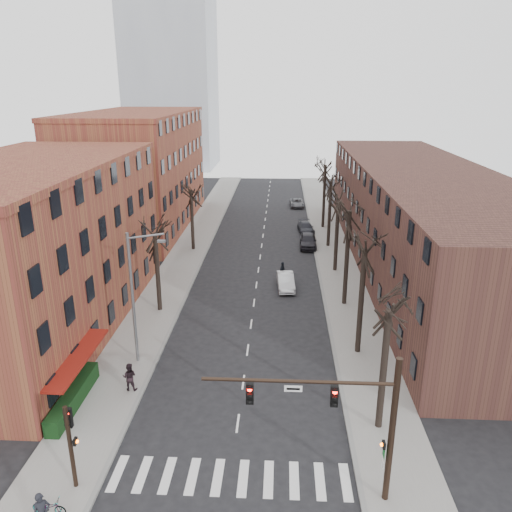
# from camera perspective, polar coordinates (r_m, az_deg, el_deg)

# --- Properties ---
(ground) EXTENTS (160.00, 160.00, 0.00)m
(ground) POSITION_cam_1_polar(r_m,az_deg,el_deg) (25.74, -2.94, -23.97)
(ground) COLOR black
(ground) RESTS_ON ground
(sidewalk_left) EXTENTS (4.00, 90.00, 0.15)m
(sidewalk_left) POSITION_cam_1_polar(r_m,az_deg,el_deg) (57.41, -7.39, 1.08)
(sidewalk_left) COLOR gray
(sidewalk_left) RESTS_ON ground
(sidewalk_right) EXTENTS (4.00, 90.00, 0.15)m
(sidewalk_right) POSITION_cam_1_polar(r_m,az_deg,el_deg) (56.80, 8.71, 0.82)
(sidewalk_right) COLOR gray
(sidewalk_right) RESTS_ON ground
(building_left_near) EXTENTS (12.00, 26.00, 12.00)m
(building_left_near) POSITION_cam_1_polar(r_m,az_deg,el_deg) (40.02, -24.21, 0.49)
(building_left_near) COLOR brown
(building_left_near) RESTS_ON ground
(building_left_far) EXTENTS (12.00, 28.00, 14.00)m
(building_left_far) POSITION_cam_1_polar(r_m,az_deg,el_deg) (66.16, -13.20, 9.29)
(building_left_far) COLOR brown
(building_left_far) RESTS_ON ground
(building_right) EXTENTS (12.00, 50.00, 10.00)m
(building_right) POSITION_cam_1_polar(r_m,az_deg,el_deg) (52.18, 18.28, 4.09)
(building_right) COLOR #472921
(building_right) RESTS_ON ground
(office_tower) EXTENTS (18.00, 18.00, 60.00)m
(office_tower) POSITION_cam_1_polar(r_m,az_deg,el_deg) (116.95, -9.90, 24.80)
(office_tower) COLOR #B2B7BF
(office_tower) RESTS_ON ground
(awning_left) EXTENTS (1.20, 7.00, 0.15)m
(awning_left) POSITION_cam_1_polar(r_m,az_deg,el_deg) (32.44, -19.15, -14.93)
(awning_left) COLOR maroon
(awning_left) RESTS_ON ground
(hedge) EXTENTS (0.80, 6.00, 1.00)m
(hedge) POSITION_cam_1_polar(r_m,az_deg,el_deg) (31.37, -20.13, -14.89)
(hedge) COLOR black
(hedge) RESTS_ON sidewalk_left
(tree_right_a) EXTENTS (5.20, 5.20, 10.00)m
(tree_right_a) POSITION_cam_1_polar(r_m,az_deg,el_deg) (29.21, 13.77, -18.54)
(tree_right_a) COLOR black
(tree_right_a) RESTS_ON ground
(tree_right_b) EXTENTS (5.20, 5.20, 10.80)m
(tree_right_b) POSITION_cam_1_polar(r_m,az_deg,el_deg) (35.79, 11.49, -10.79)
(tree_right_b) COLOR black
(tree_right_b) RESTS_ON ground
(tree_right_c) EXTENTS (5.20, 5.20, 11.60)m
(tree_right_c) POSITION_cam_1_polar(r_m,az_deg,el_deg) (42.86, 10.02, -5.50)
(tree_right_c) COLOR black
(tree_right_c) RESTS_ON ground
(tree_right_d) EXTENTS (5.20, 5.20, 10.00)m
(tree_right_d) POSITION_cam_1_polar(r_m,az_deg,el_deg) (50.21, 8.98, -1.73)
(tree_right_d) COLOR black
(tree_right_d) RESTS_ON ground
(tree_right_e) EXTENTS (5.20, 5.20, 10.80)m
(tree_right_e) POSITION_cam_1_polar(r_m,az_deg,el_deg) (57.73, 8.22, 1.06)
(tree_right_e) COLOR black
(tree_right_e) RESTS_ON ground
(tree_right_f) EXTENTS (5.20, 5.20, 11.60)m
(tree_right_f) POSITION_cam_1_polar(r_m,az_deg,el_deg) (65.36, 7.63, 3.21)
(tree_right_f) COLOR black
(tree_right_f) RESTS_ON ground
(tree_left_a) EXTENTS (5.20, 5.20, 9.50)m
(tree_left_a) POSITION_cam_1_polar(r_m,az_deg,el_deg) (41.86, -10.89, -6.17)
(tree_left_a) COLOR black
(tree_left_a) RESTS_ON ground
(tree_left_b) EXTENTS (5.20, 5.20, 9.50)m
(tree_left_b) POSITION_cam_1_polar(r_m,az_deg,el_deg) (56.42, -7.16, 0.69)
(tree_left_b) COLOR black
(tree_left_b) RESTS_ON ground
(signal_mast_arm) EXTENTS (8.14, 0.30, 7.20)m
(signal_mast_arm) POSITION_cam_1_polar(r_m,az_deg,el_deg) (22.30, 11.36, -17.51)
(signal_mast_arm) COLOR black
(signal_mast_arm) RESTS_ON ground
(signal_pole_left) EXTENTS (0.47, 0.44, 4.40)m
(signal_pole_left) POSITION_cam_1_polar(r_m,az_deg,el_deg) (24.95, -20.45, -19.13)
(signal_pole_left) COLOR black
(signal_pole_left) RESTS_ON ground
(streetlight) EXTENTS (2.45, 0.22, 9.03)m
(streetlight) POSITION_cam_1_polar(r_m,az_deg,el_deg) (32.66, -13.68, -4.14)
(streetlight) COLOR slate
(streetlight) RESTS_ON ground
(silver_sedan) EXTENTS (1.73, 4.22, 1.36)m
(silver_sedan) POSITION_cam_1_polar(r_m,az_deg,el_deg) (45.35, 3.41, -2.90)
(silver_sedan) COLOR silver
(silver_sedan) RESTS_ON ground
(parked_car_near) EXTENTS (1.96, 4.67, 1.58)m
(parked_car_near) POSITION_cam_1_polar(r_m,az_deg,el_deg) (57.06, 5.97, 1.77)
(parked_car_near) COLOR black
(parked_car_near) RESTS_ON ground
(parked_car_mid) EXTENTS (2.22, 4.54, 1.27)m
(parked_car_mid) POSITION_cam_1_polar(r_m,az_deg,el_deg) (62.85, 5.71, 3.25)
(parked_car_mid) COLOR #212229
(parked_car_mid) RESTS_ON ground
(parked_car_far) EXTENTS (2.21, 4.40, 1.20)m
(parked_car_far) POSITION_cam_1_polar(r_m,az_deg,el_deg) (76.46, 4.68, 6.08)
(parked_car_far) COLOR #585A60
(parked_car_far) RESTS_ON ground
(pedestrian_b) EXTENTS (0.86, 0.68, 1.76)m
(pedestrian_b) POSITION_cam_1_polar(r_m,az_deg,el_deg) (31.55, -14.27, -13.23)
(pedestrian_b) COLOR black
(pedestrian_b) RESTS_ON sidewalk_left
(pedestrian_crossing) EXTENTS (0.78, 1.11, 1.74)m
(pedestrian_crossing) POSITION_cam_1_polar(r_m,az_deg,el_deg) (47.33, 3.03, -1.69)
(pedestrian_crossing) COLOR black
(pedestrian_crossing) RESTS_ON ground
(bicycle) EXTENTS (1.57, 0.67, 0.80)m
(bicycle) POSITION_cam_1_polar(r_m,az_deg,el_deg) (25.30, -22.58, -24.93)
(bicycle) COLOR gray
(bicycle) RESTS_ON sidewalk_left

